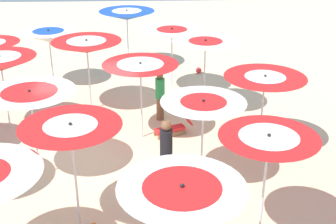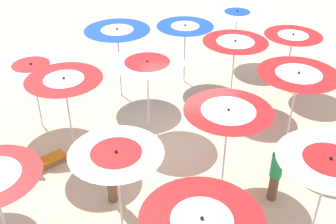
# 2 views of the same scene
# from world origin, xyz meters

# --- Properties ---
(ground) EXTENTS (43.26, 43.26, 0.04)m
(ground) POSITION_xyz_m (0.00, 0.00, -0.02)
(ground) COLOR beige
(beach_umbrella_0) EXTENTS (2.03, 2.03, 2.20)m
(beach_umbrella_0) POSITION_xyz_m (-6.22, 2.25, 1.95)
(beach_umbrella_0) COLOR silver
(beach_umbrella_0) RESTS_ON ground
(beach_umbrella_1) EXTENTS (2.05, 2.05, 2.31)m
(beach_umbrella_1) POSITION_xyz_m (-4.42, 0.12, 2.06)
(beach_umbrella_1) COLOR silver
(beach_umbrella_1) RESTS_ON ground
(beach_umbrella_2) EXTENTS (2.21, 2.21, 2.57)m
(beach_umbrella_2) POSITION_xyz_m (-3.38, -2.18, 2.30)
(beach_umbrella_2) COLOR silver
(beach_umbrella_2) RESTS_ON ground
(beach_umbrella_3) EXTENTS (2.25, 2.25, 2.27)m
(beach_umbrella_3) POSITION_xyz_m (-1.41, -4.56, 2.05)
(beach_umbrella_3) COLOR silver
(beach_umbrella_3) RESTS_ON ground
(beach_umbrella_5) EXTENTS (1.99, 1.99, 2.22)m
(beach_umbrella_5) POSITION_xyz_m (-3.76, 3.81, 1.99)
(beach_umbrella_5) COLOR silver
(beach_umbrella_5) RESTS_ON ground
(beach_umbrella_6) EXTENTS (2.13, 2.13, 2.39)m
(beach_umbrella_6) POSITION_xyz_m (-2.79, 1.67, 2.13)
(beach_umbrella_6) COLOR silver
(beach_umbrella_6) RESTS_ON ground
(beach_umbrella_7) EXTENTS (2.21, 2.21, 2.40)m
(beach_umbrella_7) POSITION_xyz_m (-1.29, -1.12, 2.15)
(beach_umbrella_7) COLOR silver
(beach_umbrella_7) RESTS_ON ground
(beach_umbrella_8) EXTENTS (2.06, 2.06, 2.54)m
(beach_umbrella_8) POSITION_xyz_m (0.02, -3.26, 2.29)
(beach_umbrella_8) COLOR silver
(beach_umbrella_8) RESTS_ON ground
(beach_umbrella_11) EXTENTS (2.27, 2.27, 2.45)m
(beach_umbrella_11) POSITION_xyz_m (-0.42, 3.06, 2.20)
(beach_umbrella_11) COLOR silver
(beach_umbrella_11) RESTS_ON ground
(beach_umbrella_12) EXTENTS (2.17, 2.17, 2.37)m
(beach_umbrella_12) POSITION_xyz_m (1.34, 0.92, 2.15)
(beach_umbrella_12) COLOR silver
(beach_umbrella_12) RESTS_ON ground
(beach_umbrella_13) EXTENTS (2.04, 2.04, 2.29)m
(beach_umbrella_13) POSITION_xyz_m (2.84, -1.63, 2.04)
(beach_umbrella_13) COLOR silver
(beach_umbrella_13) RESTS_ON ground
(beach_umbrella_17) EXTENTS (2.14, 2.14, 2.52)m
(beach_umbrella_17) POSITION_xyz_m (3.37, 2.65, 2.29)
(beach_umbrella_17) COLOR silver
(beach_umbrella_17) RESTS_ON ground
(lounger_0) EXTENTS (1.22, 0.74, 0.64)m
(lounger_0) POSITION_xyz_m (2.26, 1.03, 0.20)
(lounger_0) COLOR olive
(lounger_0) RESTS_ON ground
(lounger_1) EXTENTS (0.99, 1.10, 0.57)m
(lounger_1) POSITION_xyz_m (0.55, -3.93, 0.20)
(lounger_1) COLOR olive
(lounger_1) RESTS_ON ground
(lounger_2) EXTENTS (1.11, 1.02, 0.64)m
(lounger_2) POSITION_xyz_m (-4.39, 4.51, 0.21)
(lounger_2) COLOR olive
(lounger_2) RESTS_ON ground
(beachgoer_0) EXTENTS (0.30, 0.30, 1.89)m
(beachgoer_0) POSITION_xyz_m (1.95, -1.94, 1.00)
(beachgoer_0) COLOR brown
(beachgoer_0) RESTS_ON ground
(beachgoer_1) EXTENTS (0.30, 0.30, 1.62)m
(beachgoer_1) POSITION_xyz_m (1.91, 2.12, 0.84)
(beachgoer_1) COLOR brown
(beachgoer_1) RESTS_ON ground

